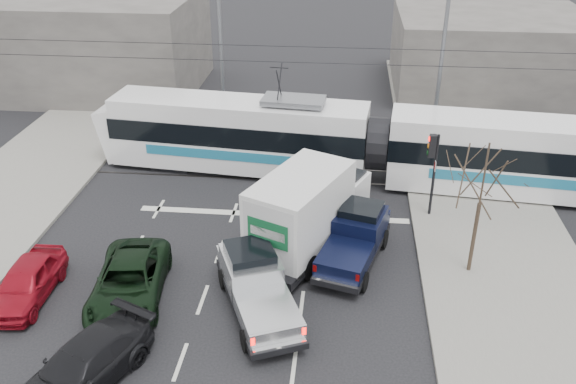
# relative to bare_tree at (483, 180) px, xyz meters

# --- Properties ---
(ground) EXTENTS (120.00, 120.00, 0.00)m
(ground) POSITION_rel_bare_tree_xyz_m (-7.60, -2.50, -3.79)
(ground) COLOR black
(ground) RESTS_ON ground
(sidewalk_right) EXTENTS (6.00, 60.00, 0.15)m
(sidewalk_right) POSITION_rel_bare_tree_xyz_m (1.40, -2.50, -3.72)
(sidewalk_right) COLOR gray
(sidewalk_right) RESTS_ON ground
(rails) EXTENTS (60.00, 1.60, 0.03)m
(rails) POSITION_rel_bare_tree_xyz_m (-7.60, 7.50, -3.78)
(rails) COLOR #33302D
(rails) RESTS_ON ground
(building_left) EXTENTS (14.00, 10.00, 6.00)m
(building_left) POSITION_rel_bare_tree_xyz_m (-21.60, 19.50, -0.79)
(building_left) COLOR slate
(building_left) RESTS_ON ground
(building_right) EXTENTS (12.00, 10.00, 5.00)m
(building_right) POSITION_rel_bare_tree_xyz_m (4.40, 21.50, -1.29)
(building_right) COLOR slate
(building_right) RESTS_ON ground
(bare_tree) EXTENTS (2.40, 2.40, 5.00)m
(bare_tree) POSITION_rel_bare_tree_xyz_m (0.00, 0.00, 0.00)
(bare_tree) COLOR #47382B
(bare_tree) RESTS_ON ground
(traffic_signal) EXTENTS (0.44, 0.44, 3.60)m
(traffic_signal) POSITION_rel_bare_tree_xyz_m (-1.13, 4.00, -1.05)
(traffic_signal) COLOR black
(traffic_signal) RESTS_ON ground
(street_lamp_near) EXTENTS (2.38, 0.25, 9.00)m
(street_lamp_near) POSITION_rel_bare_tree_xyz_m (-0.29, 11.50, 1.32)
(street_lamp_near) COLOR slate
(street_lamp_near) RESTS_ON ground
(street_lamp_far) EXTENTS (2.38, 0.25, 9.00)m
(street_lamp_far) POSITION_rel_bare_tree_xyz_m (-11.79, 13.50, 1.32)
(street_lamp_far) COLOR slate
(street_lamp_far) RESTS_ON ground
(catenary) EXTENTS (60.00, 0.20, 7.00)m
(catenary) POSITION_rel_bare_tree_xyz_m (-7.60, 7.50, 0.09)
(catenary) COLOR black
(catenary) RESTS_ON ground
(tram) EXTENTS (25.59, 5.16, 5.20)m
(tram) POSITION_rel_bare_tree_xyz_m (-3.21, 7.18, -1.95)
(tram) COLOR white
(tram) RESTS_ON ground
(silver_pickup) EXTENTS (3.65, 5.48, 1.89)m
(silver_pickup) POSITION_rel_bare_tree_xyz_m (-7.43, -2.64, -2.85)
(silver_pickup) COLOR black
(silver_pickup) RESTS_ON ground
(box_truck) EXTENTS (4.85, 6.98, 3.32)m
(box_truck) POSITION_rel_bare_tree_xyz_m (-5.97, 1.12, -2.15)
(box_truck) COLOR black
(box_truck) RESTS_ON ground
(navy_pickup) EXTENTS (2.92, 4.97, 1.98)m
(navy_pickup) POSITION_rel_bare_tree_xyz_m (-4.12, 0.50, -2.82)
(navy_pickup) COLOR black
(navy_pickup) RESTS_ON ground
(green_car) EXTENTS (2.88, 5.17, 1.37)m
(green_car) POSITION_rel_bare_tree_xyz_m (-11.75, -2.66, -3.11)
(green_car) COLOR black
(green_car) RESTS_ON ground
(red_car) EXTENTS (1.65, 3.92, 1.32)m
(red_car) POSITION_rel_bare_tree_xyz_m (-15.22, -2.96, -3.13)
(red_car) COLOR maroon
(red_car) RESTS_ON ground
(dark_car) EXTENTS (3.60, 4.97, 1.34)m
(dark_car) POSITION_rel_bare_tree_xyz_m (-11.75, -6.66, -3.12)
(dark_car) COLOR black
(dark_car) RESTS_ON ground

